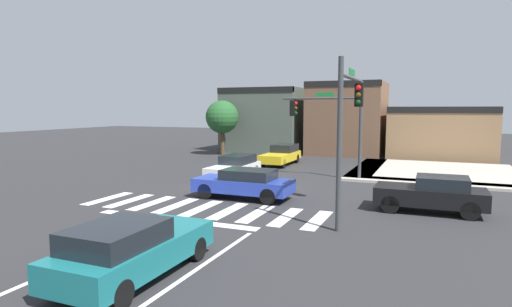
% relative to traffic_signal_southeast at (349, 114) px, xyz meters
% --- Properties ---
extents(ground_plane, '(120.00, 120.00, 0.00)m').
position_rel_traffic_signal_southeast_xyz_m(ground_plane, '(-5.96, 3.97, -3.96)').
color(ground_plane, '#2B2B2D').
extents(crosswalk_near, '(10.51, 2.96, 0.01)m').
position_rel_traffic_signal_southeast_xyz_m(crosswalk_near, '(-5.96, -0.53, -3.95)').
color(crosswalk_near, silver).
rests_on(crosswalk_near, ground_plane).
extents(lane_markings, '(6.80, 18.75, 0.01)m').
position_rel_traffic_signal_southeast_xyz_m(lane_markings, '(-4.81, -7.46, -3.95)').
color(lane_markings, white).
rests_on(lane_markings, ground_plane).
extents(bike_detector_marking, '(1.08, 1.08, 0.01)m').
position_rel_traffic_signal_southeast_xyz_m(bike_detector_marking, '(-4.53, -4.51, -3.95)').
color(bike_detector_marking, yellow).
rests_on(bike_detector_marking, ground_plane).
extents(curb_corner_northeast, '(10.00, 10.60, 0.15)m').
position_rel_traffic_signal_southeast_xyz_m(curb_corner_northeast, '(2.53, 13.38, -3.88)').
color(curb_corner_northeast, '#B2AA9E').
rests_on(curb_corner_northeast, ground_plane).
extents(storefront_row, '(23.52, 6.86, 6.47)m').
position_rel_traffic_signal_southeast_xyz_m(storefront_row, '(-4.73, 23.19, -1.10)').
color(storefront_row, '#4C564C').
rests_on(storefront_row, ground_plane).
extents(traffic_signal_southeast, '(0.32, 4.60, 5.87)m').
position_rel_traffic_signal_southeast_xyz_m(traffic_signal_southeast, '(0.00, 0.00, 0.00)').
color(traffic_signal_southeast, '#383A3D').
rests_on(traffic_signal_southeast, ground_plane).
extents(traffic_signal_northeast, '(4.79, 0.32, 5.24)m').
position_rel_traffic_signal_southeast_xyz_m(traffic_signal_northeast, '(-2.81, 8.95, -0.37)').
color(traffic_signal_northeast, '#383A3D').
rests_on(traffic_signal_northeast, ground_plane).
extents(car_white, '(1.73, 4.39, 1.37)m').
position_rel_traffic_signal_southeast_xyz_m(car_white, '(-7.93, 6.83, -3.24)').
color(car_white, white).
rests_on(car_white, ground_plane).
extents(car_blue, '(4.56, 1.80, 1.37)m').
position_rel_traffic_signal_southeast_xyz_m(car_blue, '(-5.09, 1.91, -3.23)').
color(car_blue, '#23389E').
rests_on(car_blue, ground_plane).
extents(car_teal, '(1.88, 4.58, 1.48)m').
position_rel_traffic_signal_southeast_xyz_m(car_teal, '(-3.83, -7.62, -3.20)').
color(car_teal, '#196B70').
rests_on(car_teal, ground_plane).
extents(car_black, '(4.21, 1.81, 1.48)m').
position_rel_traffic_signal_southeast_xyz_m(car_black, '(2.94, 2.42, -3.20)').
color(car_black, black).
rests_on(car_black, ground_plane).
extents(car_yellow, '(1.76, 4.72, 1.46)m').
position_rel_traffic_signal_southeast_xyz_m(car_yellow, '(-7.45, 13.90, -3.22)').
color(car_yellow, gold).
rests_on(car_yellow, ground_plane).
extents(roadside_tree, '(2.93, 2.93, 4.86)m').
position_rel_traffic_signal_southeast_xyz_m(roadside_tree, '(-14.46, 17.97, -0.59)').
color(roadside_tree, '#4C3823').
rests_on(roadside_tree, ground_plane).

